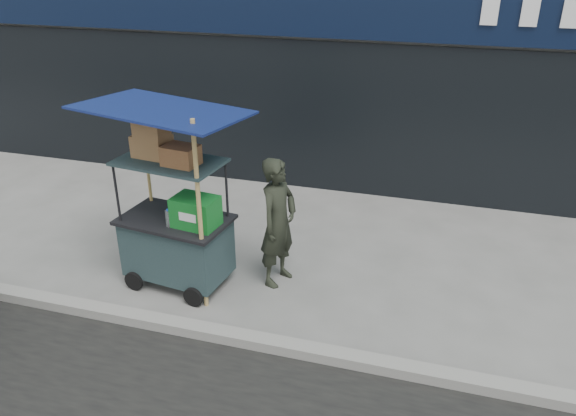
% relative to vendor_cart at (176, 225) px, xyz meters
% --- Properties ---
extents(ground, '(80.00, 80.00, 0.00)m').
position_rel_vendor_cart_xyz_m(ground, '(1.04, -0.66, -0.79)').
color(ground, '#61605C').
rests_on(ground, ground).
extents(curb, '(80.00, 0.18, 0.12)m').
position_rel_vendor_cart_xyz_m(curb, '(1.04, -0.86, -0.73)').
color(curb, gray).
rests_on(curb, ground).
extents(vendor_cart, '(1.79, 1.37, 2.25)m').
position_rel_vendor_cart_xyz_m(vendor_cart, '(0.00, 0.00, 0.00)').
color(vendor_cart, '#1C2D2F').
rests_on(vendor_cart, ground).
extents(vendor_man, '(0.53, 0.66, 1.59)m').
position_rel_vendor_cart_xyz_m(vendor_man, '(1.12, 0.38, 0.00)').
color(vendor_man, black).
rests_on(vendor_man, ground).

